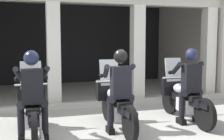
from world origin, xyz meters
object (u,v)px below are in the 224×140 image
motorcycle_left (32,109)px  police_officer_center (120,84)px  motorcycle_center (116,103)px  motorcycle_right (183,97)px  police_officer_left (32,88)px  police_officer_right (190,79)px

motorcycle_left → police_officer_center: police_officer_center is taller
motorcycle_center → motorcycle_right: (1.60, 0.14, 0.00)m
police_officer_left → police_officer_center: size_ratio=1.00×
police_officer_left → motorcycle_right: bearing=-5.8°
police_officer_left → police_officer_right: same height
motorcycle_center → police_officer_right: (1.60, -0.14, 0.44)m
motorcycle_center → police_officer_right: size_ratio=1.29×
motorcycle_center → police_officer_center: bearing=-98.6°
police_officer_left → motorcycle_right: 3.26m
motorcycle_left → police_officer_right: size_ratio=1.29×
motorcycle_left → motorcycle_right: 3.21m
police_officer_center → police_officer_right: bearing=-3.2°
police_officer_right → motorcycle_left: bearing=159.7°
motorcycle_right → motorcycle_center: bearing=167.2°
motorcycle_center → motorcycle_right: bearing=-3.2°
police_officer_left → motorcycle_center: size_ratio=0.78×
motorcycle_left → motorcycle_right: bearing=-10.8°
police_officer_center → motorcycle_left: bearing=162.0°
police_officer_left → motorcycle_center: bearing=-3.2°
motorcycle_center → motorcycle_right: same height
motorcycle_center → police_officer_right: police_officer_right is taller
police_officer_left → police_officer_center: (1.60, 0.01, 0.00)m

